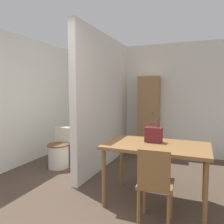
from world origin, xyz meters
TOP-DOWN VIEW (x-y plane):
  - wall_back at (0.00, 3.75)m, footprint 5.12×0.12m
  - wall_left at (-2.12, 1.85)m, footprint 0.12×4.69m
  - partition_wall at (-0.57, 2.53)m, footprint 0.12×2.32m
  - dining_table at (0.65, 1.38)m, footprint 1.29×0.77m
  - wooden_chair at (0.74, 0.88)m, footprint 0.38×0.38m
  - toilet at (-1.31, 2.08)m, footprint 0.41×0.56m
  - handbag at (0.60, 1.48)m, footprint 0.22×0.12m
  - wooden_cabinet at (0.07, 3.51)m, footprint 0.45×0.36m

SIDE VIEW (x-z plane):
  - toilet at x=-1.31m, z-range -0.05..0.68m
  - wooden_chair at x=0.74m, z-range 0.05..0.92m
  - dining_table at x=0.65m, z-range 0.31..1.09m
  - handbag at x=0.60m, z-range 0.75..1.02m
  - wooden_cabinet at x=0.07m, z-range 0.00..1.77m
  - wall_back at x=0.00m, z-range 0.00..2.50m
  - wall_left at x=-2.12m, z-range 0.00..2.50m
  - partition_wall at x=-0.57m, z-range 0.00..2.50m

